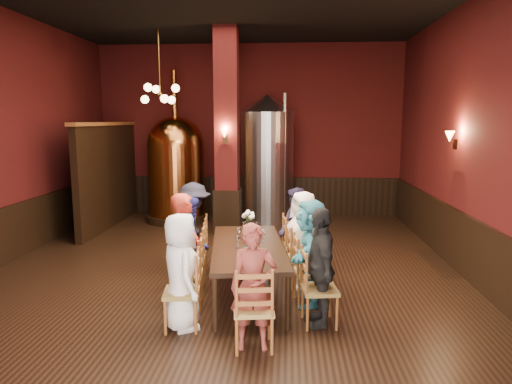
# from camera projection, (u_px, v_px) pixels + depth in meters

# --- Properties ---
(room) EXTENTS (10.00, 10.02, 4.50)m
(room) POSITION_uv_depth(u_px,v_px,m) (222.00, 138.00, 7.25)
(room) COLOR black
(room) RESTS_ON ground
(wainscot_right) EXTENTS (0.08, 9.90, 1.00)m
(wainscot_right) POSITION_uv_depth(u_px,v_px,m) (470.00, 249.00, 7.25)
(wainscot_right) COLOR black
(wainscot_right) RESTS_ON ground
(wainscot_back) EXTENTS (7.90, 0.08, 1.00)m
(wainscot_back) POSITION_uv_depth(u_px,v_px,m) (249.00, 195.00, 12.41)
(wainscot_back) COLOR black
(wainscot_back) RESTS_ON ground
(column) EXTENTS (0.58, 0.58, 4.50)m
(column) POSITION_uv_depth(u_px,v_px,m) (227.00, 133.00, 10.03)
(column) COLOR #440E0E
(column) RESTS_ON ground
(partition) EXTENTS (0.22, 3.50, 2.40)m
(partition) POSITION_uv_depth(u_px,v_px,m) (108.00, 177.00, 10.79)
(partition) COLOR black
(partition) RESTS_ON ground
(pendant_cluster) EXTENTS (0.90, 0.90, 1.70)m
(pendant_cluster) POSITION_uv_depth(u_px,v_px,m) (160.00, 94.00, 10.10)
(pendant_cluster) COLOR #A57226
(pendant_cluster) RESTS_ON room
(sconce_wall) EXTENTS (0.20, 0.20, 0.36)m
(sconce_wall) POSITION_uv_depth(u_px,v_px,m) (456.00, 139.00, 7.78)
(sconce_wall) COLOR black
(sconce_wall) RESTS_ON room
(sconce_column) EXTENTS (0.20, 0.20, 0.36)m
(sconce_column) POSITION_uv_depth(u_px,v_px,m) (225.00, 135.00, 9.74)
(sconce_column) COLOR black
(sconce_column) RESTS_ON column
(dining_table) EXTENTS (1.30, 2.51, 0.75)m
(dining_table) POSITION_uv_depth(u_px,v_px,m) (248.00, 249.00, 6.55)
(dining_table) COLOR black
(dining_table) RESTS_ON ground
(chair_0) EXTENTS (0.52, 0.52, 0.92)m
(chair_0) POSITION_uv_depth(u_px,v_px,m) (182.00, 292.00, 5.55)
(chair_0) COLOR brown
(chair_0) RESTS_ON ground
(person_0) EXTENTS (0.72, 0.83, 1.43)m
(person_0) POSITION_uv_depth(u_px,v_px,m) (181.00, 271.00, 5.51)
(person_0) COLOR white
(person_0) RESTS_ON ground
(chair_1) EXTENTS (0.52, 0.52, 0.92)m
(chair_1) POSITION_uv_depth(u_px,v_px,m) (187.00, 273.00, 6.21)
(chair_1) COLOR brown
(chair_1) RESTS_ON ground
(person_1) EXTENTS (0.38, 0.57, 1.57)m
(person_1) POSITION_uv_depth(u_px,v_px,m) (186.00, 250.00, 6.16)
(person_1) COLOR red
(person_1) RESTS_ON ground
(chair_2) EXTENTS (0.52, 0.52, 0.92)m
(chair_2) POSITION_uv_depth(u_px,v_px,m) (191.00, 259.00, 6.86)
(chair_2) COLOR brown
(chair_2) RESTS_ON ground
(person_2) EXTENTS (0.50, 0.75, 1.43)m
(person_2) POSITION_uv_depth(u_px,v_px,m) (190.00, 243.00, 6.82)
(person_2) COLOR navy
(person_2) RESTS_ON ground
(chair_3) EXTENTS (0.52, 0.52, 0.92)m
(chair_3) POSITION_uv_depth(u_px,v_px,m) (194.00, 247.00, 7.52)
(chair_3) COLOR brown
(chair_3) RESTS_ON ground
(person_3) EXTENTS (0.71, 1.06, 1.53)m
(person_3) POSITION_uv_depth(u_px,v_px,m) (194.00, 229.00, 7.47)
(person_3) COLOR black
(person_3) RESTS_ON ground
(chair_4) EXTENTS (0.52, 0.52, 0.92)m
(chair_4) POSITION_uv_depth(u_px,v_px,m) (320.00, 289.00, 5.65)
(chair_4) COLOR brown
(chair_4) RESTS_ON ground
(person_4) EXTENTS (0.48, 0.91, 1.49)m
(person_4) POSITION_uv_depth(u_px,v_px,m) (320.00, 267.00, 5.60)
(person_4) COLOR black
(person_4) RESTS_ON ground
(chair_5) EXTENTS (0.52, 0.52, 0.92)m
(chair_5) POSITION_uv_depth(u_px,v_px,m) (310.00, 271.00, 6.31)
(chair_5) COLOR brown
(chair_5) RESTS_ON ground
(person_5) EXTENTS (0.57, 1.40, 1.47)m
(person_5) POSITION_uv_depth(u_px,v_px,m) (311.00, 252.00, 6.26)
(person_5) COLOR teal
(person_5) RESTS_ON ground
(chair_6) EXTENTS (0.52, 0.52, 0.92)m
(chair_6) POSITION_uv_depth(u_px,v_px,m) (303.00, 257.00, 6.96)
(chair_6) COLOR brown
(chair_6) RESTS_ON ground
(person_6) EXTENTS (0.71, 0.85, 1.47)m
(person_6) POSITION_uv_depth(u_px,v_px,m) (303.00, 239.00, 6.91)
(person_6) COLOR white
(person_6) RESTS_ON ground
(chair_7) EXTENTS (0.52, 0.52, 0.92)m
(chair_7) POSITION_uv_depth(u_px,v_px,m) (296.00, 245.00, 7.62)
(chair_7) COLOR brown
(chair_7) RESTS_ON ground
(person_7) EXTENTS (0.64, 0.77, 1.42)m
(person_7) POSITION_uv_depth(u_px,v_px,m) (296.00, 230.00, 7.58)
(person_7) COLOR #1F1933
(person_7) RESTS_ON ground
(chair_8) EXTENTS (0.52, 0.52, 0.92)m
(chair_8) POSITION_uv_depth(u_px,v_px,m) (254.00, 308.00, 5.05)
(chair_8) COLOR brown
(chair_8) RESTS_ON ground
(person_8) EXTENTS (0.55, 0.39, 1.42)m
(person_8) POSITION_uv_depth(u_px,v_px,m) (254.00, 287.00, 5.02)
(person_8) COLOR maroon
(person_8) RESTS_ON ground
(copper_kettle) EXTENTS (1.84, 1.84, 3.71)m
(copper_kettle) POSITION_uv_depth(u_px,v_px,m) (176.00, 167.00, 11.39)
(copper_kettle) COLOR black
(copper_kettle) RESTS_ON ground
(steel_vessel) EXTENTS (1.35, 1.35, 3.15)m
(steel_vessel) POSITION_uv_depth(u_px,v_px,m) (267.00, 158.00, 11.40)
(steel_vessel) COLOR #B2B2B7
(steel_vessel) RESTS_ON ground
(rose_vase) EXTENTS (0.21, 0.21, 0.36)m
(rose_vase) POSITION_uv_depth(u_px,v_px,m) (249.00, 218.00, 7.26)
(rose_vase) COLOR white
(rose_vase) RESTS_ON dining_table
(wine_glass_0) EXTENTS (0.07, 0.07, 0.17)m
(wine_glass_0) POSITION_uv_depth(u_px,v_px,m) (238.00, 242.00, 6.39)
(wine_glass_0) COLOR white
(wine_glass_0) RESTS_ON dining_table
(wine_glass_1) EXTENTS (0.07, 0.07, 0.17)m
(wine_glass_1) POSITION_uv_depth(u_px,v_px,m) (246.00, 254.00, 5.81)
(wine_glass_1) COLOR white
(wine_glass_1) RESTS_ON dining_table
(wine_glass_2) EXTENTS (0.07, 0.07, 0.17)m
(wine_glass_2) POSITION_uv_depth(u_px,v_px,m) (259.00, 246.00, 6.19)
(wine_glass_2) COLOR white
(wine_glass_2) RESTS_ON dining_table
(wine_glass_3) EXTENTS (0.07, 0.07, 0.17)m
(wine_glass_3) POSITION_uv_depth(u_px,v_px,m) (249.00, 252.00, 5.90)
(wine_glass_3) COLOR white
(wine_glass_3) RESTS_ON dining_table
(wine_glass_4) EXTENTS (0.07, 0.07, 0.17)m
(wine_glass_4) POSITION_uv_depth(u_px,v_px,m) (244.00, 227.00, 7.27)
(wine_glass_4) COLOR white
(wine_glass_4) RESTS_ON dining_table
(wine_glass_5) EXTENTS (0.07, 0.07, 0.17)m
(wine_glass_5) POSITION_uv_depth(u_px,v_px,m) (258.00, 235.00, 6.76)
(wine_glass_5) COLOR white
(wine_glass_5) RESTS_ON dining_table
(wine_glass_6) EXTENTS (0.07, 0.07, 0.17)m
(wine_glass_6) POSITION_uv_depth(u_px,v_px,m) (263.00, 235.00, 6.76)
(wine_glass_6) COLOR white
(wine_glass_6) RESTS_ON dining_table
(wine_glass_7) EXTENTS (0.07, 0.07, 0.17)m
(wine_glass_7) POSITION_uv_depth(u_px,v_px,m) (254.00, 227.00, 7.26)
(wine_glass_7) COLOR white
(wine_glass_7) RESTS_ON dining_table
(wine_glass_8) EXTENTS (0.07, 0.07, 0.17)m
(wine_glass_8) POSITION_uv_depth(u_px,v_px,m) (239.00, 233.00, 6.87)
(wine_glass_8) COLOR white
(wine_glass_8) RESTS_ON dining_table
(wine_glass_9) EXTENTS (0.07, 0.07, 0.17)m
(wine_glass_9) POSITION_uv_depth(u_px,v_px,m) (256.00, 227.00, 7.26)
(wine_glass_9) COLOR white
(wine_glass_9) RESTS_ON dining_table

